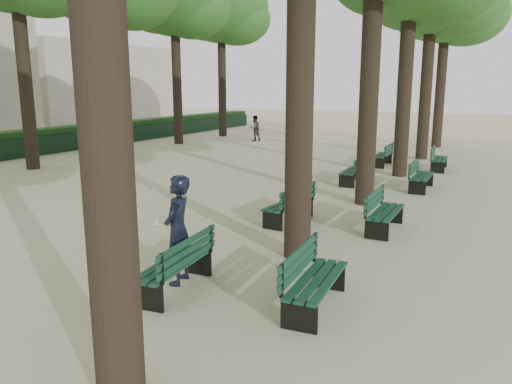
% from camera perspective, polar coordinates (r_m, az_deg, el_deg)
% --- Properties ---
extents(ground, '(120.00, 120.00, 0.00)m').
position_cam_1_polar(ground, '(8.21, -13.60, -11.77)').
color(ground, beige).
rests_on(ground, ground).
extents(tree_far_5, '(6.00, 6.00, 10.45)m').
position_cam_1_polar(tree_far_5, '(33.66, -4.01, 20.33)').
color(tree_far_5, '#33261C').
rests_on(tree_far_5, ground).
extents(bench_left_0, '(0.73, 1.84, 0.92)m').
position_cam_1_polar(bench_left_0, '(8.28, -9.28, -9.33)').
color(bench_left_0, black).
rests_on(bench_left_0, ground).
extents(bench_left_1, '(0.75, 1.85, 0.92)m').
position_cam_1_polar(bench_left_1, '(12.19, 3.76, -2.22)').
color(bench_left_1, black).
rests_on(bench_left_1, ground).
extents(bench_left_2, '(0.62, 1.81, 0.92)m').
position_cam_1_polar(bench_left_2, '(17.31, 10.99, 1.85)').
color(bench_left_2, black).
rests_on(bench_left_2, ground).
extents(bench_left_3, '(0.61, 1.81, 0.92)m').
position_cam_1_polar(bench_left_3, '(21.45, 14.20, 3.64)').
color(bench_left_3, black).
rests_on(bench_left_3, ground).
extents(bench_right_0, '(0.69, 1.83, 0.92)m').
position_cam_1_polar(bench_right_0, '(7.63, 6.85, -11.18)').
color(bench_right_0, black).
rests_on(bench_right_0, ground).
extents(bench_right_1, '(0.57, 1.80, 0.92)m').
position_cam_1_polar(bench_right_1, '(11.82, 14.53, -3.04)').
color(bench_right_1, black).
rests_on(bench_right_1, ground).
extents(bench_right_2, '(0.57, 1.80, 0.92)m').
position_cam_1_polar(bench_right_2, '(16.79, 18.38, 1.13)').
color(bench_right_2, black).
rests_on(bench_right_2, ground).
extents(bench_right_3, '(0.67, 1.83, 0.92)m').
position_cam_1_polar(bench_right_3, '(21.02, 20.19, 3.10)').
color(bench_right_3, black).
rests_on(bench_right_3, ground).
extents(man_with_map, '(0.70, 0.81, 1.85)m').
position_cam_1_polar(man_with_map, '(8.40, -8.91, -4.31)').
color(man_with_map, black).
rests_on(man_with_map, ground).
extents(pedestrian_e, '(0.96, 1.60, 1.72)m').
position_cam_1_polar(pedestrian_e, '(28.64, 5.12, 7.16)').
color(pedestrian_e, '#262628').
rests_on(pedestrian_e, ground).
extents(pedestrian_a, '(0.59, 0.81, 1.53)m').
position_cam_1_polar(pedestrian_a, '(30.25, -0.16, 7.29)').
color(pedestrian_a, '#262628').
rests_on(pedestrian_a, ground).
extents(fence, '(0.08, 42.00, 0.90)m').
position_cam_1_polar(fence, '(26.16, -23.28, 4.87)').
color(fence, black).
rests_on(fence, ground).
extents(hedge, '(1.20, 42.00, 1.20)m').
position_cam_1_polar(hedge, '(26.68, -24.28, 5.24)').
color(hedge, '#143A14').
rests_on(hedge, ground).
extents(building_far, '(12.00, 16.00, 7.00)m').
position_cam_1_polar(building_far, '(52.09, -20.39, 11.55)').
color(building_far, '#B7B2A3').
rests_on(building_far, ground).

